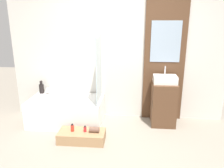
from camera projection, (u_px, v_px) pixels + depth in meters
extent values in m
plane|color=gray|center=(109.00, 162.00, 3.08)|extent=(12.00, 12.00, 0.00)
cube|color=silver|center=(117.00, 53.00, 4.23)|extent=(4.20, 0.06, 2.60)
cube|color=brown|center=(165.00, 55.00, 4.10)|extent=(0.77, 0.03, 2.60)
cube|color=#9EB2C6|center=(166.00, 42.00, 4.01)|extent=(0.55, 0.01, 0.75)
cube|color=white|center=(67.00, 111.00, 4.19)|extent=(1.36, 0.78, 0.49)
cube|color=silver|center=(66.00, 99.00, 4.12)|extent=(1.06, 0.54, 0.01)
cube|color=silver|center=(99.00, 70.00, 3.82)|extent=(0.01, 0.57, 1.17)
cube|color=#A87F56|center=(82.00, 136.00, 3.59)|extent=(0.76, 0.36, 0.17)
cube|color=brown|center=(163.00, 104.00, 4.11)|extent=(0.44, 0.46, 0.81)
cube|color=white|center=(165.00, 79.00, 3.98)|extent=(0.42, 0.30, 0.14)
cylinder|color=silver|center=(165.00, 70.00, 4.02)|extent=(0.02, 0.02, 0.16)
cylinder|color=black|center=(42.00, 89.00, 4.42)|extent=(0.10, 0.10, 0.18)
cylinder|color=black|center=(41.00, 83.00, 4.39)|extent=(0.05, 0.05, 0.08)
sphere|color=silver|center=(49.00, 90.00, 4.40)|extent=(0.13, 0.13, 0.13)
cylinder|color=red|center=(72.00, 128.00, 3.56)|extent=(0.05, 0.05, 0.10)
cylinder|color=black|center=(72.00, 125.00, 3.55)|extent=(0.03, 0.03, 0.02)
cylinder|color=red|center=(85.00, 129.00, 3.55)|extent=(0.05, 0.05, 0.08)
cylinder|color=black|center=(85.00, 127.00, 3.53)|extent=(0.03, 0.03, 0.02)
cylinder|color=brown|center=(94.00, 130.00, 3.53)|extent=(0.16, 0.09, 0.09)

